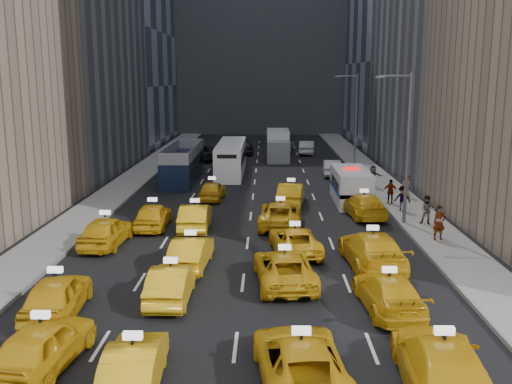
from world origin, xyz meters
TOP-DOWN VIEW (x-y plane):
  - ground at (0.00, 0.00)m, footprint 160.00×160.00m
  - sidewalk_west at (-10.50, 25.00)m, footprint 3.00×90.00m
  - sidewalk_east at (10.50, 25.00)m, footprint 3.00×90.00m
  - curb_west at (-9.05, 25.00)m, footprint 0.15×90.00m
  - curb_east at (9.05, 25.00)m, footprint 0.15×90.00m
  - building_backdrop at (0.00, 72.00)m, footprint 30.00×12.00m
  - streetlight_near at (9.18, 12.00)m, footprint 2.15×0.22m
  - streetlight_far at (9.18, 32.00)m, footprint 2.15×0.22m
  - taxi_0 at (-5.78, -5.51)m, footprint 2.36×4.68m
  - taxi_1 at (-2.74, -6.60)m, footprint 1.71×4.33m
  - taxi_2 at (2.02, -6.35)m, footprint 2.99×5.55m
  - taxi_3 at (5.96, -6.63)m, footprint 2.78×5.86m
  - taxi_4 at (-6.79, -1.55)m, footprint 2.16×4.70m
  - taxi_5 at (-2.77, -0.00)m, footprint 1.54×4.37m
  - taxi_6 at (1.79, 1.87)m, footprint 2.87×5.35m
  - taxi_7 at (5.67, -0.86)m, footprint 2.35×4.99m
  - taxi_8 at (-7.42, 7.32)m, footprint 2.14×4.77m
  - taxi_9 at (-2.52, 4.02)m, footprint 1.78×4.50m
  - taxi_10 at (2.44, 6.24)m, footprint 2.79×5.02m
  - taxi_11 at (5.95, 4.20)m, footprint 2.77×5.94m
  - taxi_12 at (-5.66, 10.92)m, footprint 1.87×4.48m
  - taxi_13 at (-3.14, 10.69)m, footprint 1.69×4.64m
  - taxi_14 at (1.84, 11.53)m, footprint 2.76×5.45m
  - taxi_15 at (7.19, 13.96)m, footprint 2.68×5.31m
  - taxi_16 at (-2.92, 18.86)m, footprint 1.85×4.12m
  - taxi_17 at (2.71, 17.33)m, footprint 2.19×4.87m
  - nypd_van at (6.96, 18.05)m, footprint 2.87×6.15m
  - double_decker at (-6.12, 26.52)m, footprint 3.62×10.61m
  - city_bus at (-2.25, 30.20)m, footprint 2.83×11.16m
  - box_truck at (2.22, 39.28)m, footprint 2.89×7.02m
  - misc_car_0 at (6.88, 29.32)m, footprint 1.77×4.42m
  - misc_car_1 at (-5.52, 38.64)m, footprint 3.09×5.82m
  - misc_car_2 at (2.99, 45.94)m, footprint 2.98×5.93m
  - misc_car_3 at (-1.55, 43.68)m, footprint 2.40×5.00m
  - misc_car_4 at (5.60, 43.60)m, footprint 2.09×4.89m
  - pedestrian_0 at (10.26, 8.29)m, footprint 0.74×0.53m
  - pedestrian_1 at (10.54, 11.57)m, footprint 0.95×0.74m
  - pedestrian_2 at (9.86, 14.97)m, footprint 1.16×0.78m
  - pedestrian_3 at (9.56, 17.27)m, footprint 1.06×0.64m
  - pedestrian_4 at (11.17, 19.35)m, footprint 0.88×0.57m
  - pedestrian_5 at (9.42, 23.06)m, footprint 1.67×0.98m

SIDE VIEW (x-z plane):
  - ground at x=0.00m, z-range 0.00..0.00m
  - sidewalk_west at x=-10.50m, z-range 0.00..0.15m
  - sidewalk_east at x=10.50m, z-range 0.00..0.15m
  - curb_west at x=-9.05m, z-range 0.00..0.18m
  - curb_east at x=9.05m, z-range 0.00..0.18m
  - taxi_10 at x=2.44m, z-range 0.00..1.33m
  - taxi_16 at x=-2.92m, z-range 0.00..1.38m
  - taxi_1 at x=-2.74m, z-range 0.00..1.40m
  - taxi_7 at x=5.67m, z-range 0.00..1.41m
  - taxi_6 at x=1.79m, z-range 0.00..1.43m
  - misc_car_0 at x=6.88m, z-range 0.00..1.43m
  - taxi_5 at x=-2.77m, z-range 0.00..1.44m
  - taxi_9 at x=-2.52m, z-range 0.00..1.46m
  - taxi_14 at x=1.84m, z-range 0.00..1.48m
  - taxi_15 at x=7.19m, z-range 0.00..1.48m
  - taxi_2 at x=2.02m, z-range 0.00..1.48m
  - taxi_12 at x=-5.66m, z-range 0.00..1.52m
  - taxi_13 at x=-3.14m, z-range 0.00..1.52m
  - taxi_0 at x=-5.78m, z-range 0.00..1.53m
  - taxi_17 at x=2.71m, z-range 0.00..1.55m
  - misc_car_1 at x=-5.52m, z-range 0.00..1.56m
  - taxi_4 at x=-6.79m, z-range 0.00..1.56m
  - misc_car_4 at x=5.60m, z-range 0.00..1.57m
  - taxi_8 at x=-7.42m, z-range 0.00..1.59m
  - misc_car_3 at x=-1.55m, z-range 0.00..1.65m
  - taxi_3 at x=5.96m, z-range 0.00..1.65m
  - misc_car_2 at x=2.99m, z-range 0.00..1.65m
  - taxi_11 at x=5.95m, z-range 0.00..1.68m
  - pedestrian_4 at x=11.17m, z-range 0.15..1.81m
  - pedestrian_2 at x=9.86m, z-range 0.15..1.81m
  - pedestrian_3 at x=9.56m, z-range 0.15..1.83m
  - pedestrian_1 at x=10.54m, z-range 0.15..1.88m
  - pedestrian_5 at x=9.42m, z-range 0.15..1.88m
  - pedestrian_0 at x=10.26m, z-range 0.15..2.03m
  - nypd_van at x=6.96m, z-range -0.12..2.44m
  - city_bus at x=-2.25m, z-range -0.02..2.84m
  - double_decker at x=-6.12m, z-range -0.02..3.01m
  - box_truck at x=2.22m, z-range -0.03..3.11m
  - streetlight_near at x=9.18m, z-range 0.42..9.42m
  - streetlight_far at x=9.18m, z-range 0.42..9.42m
  - building_backdrop at x=0.00m, z-range 0.00..40.00m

